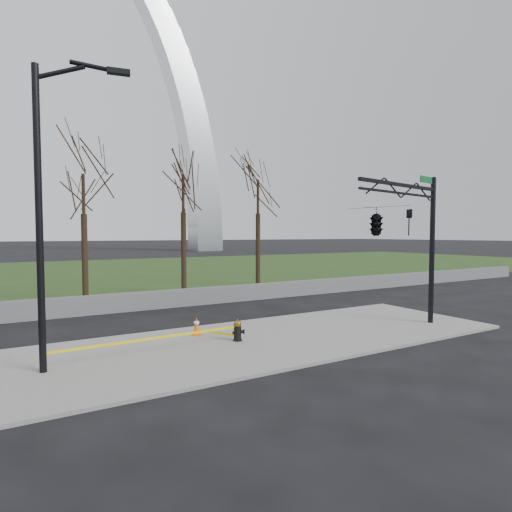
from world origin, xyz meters
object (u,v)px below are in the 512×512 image
traffic_cone (197,326)px  traffic_signal_mast (389,222)px  street_light (48,196)px  fire_hydrant (238,331)px

traffic_cone → traffic_signal_mast: (5.88, -3.46, 3.73)m
traffic_cone → traffic_signal_mast: size_ratio=0.11×
traffic_cone → street_light: bearing=-159.7°
traffic_cone → traffic_signal_mast: 7.77m
fire_hydrant → traffic_signal_mast: bearing=1.5°
street_light → traffic_signal_mast: (10.64, -1.70, -0.55)m
street_light → fire_hydrant: bearing=13.5°
street_light → traffic_signal_mast: bearing=1.7°
traffic_signal_mast → street_light: bearing=160.7°
traffic_cone → traffic_signal_mast: bearing=-30.5°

